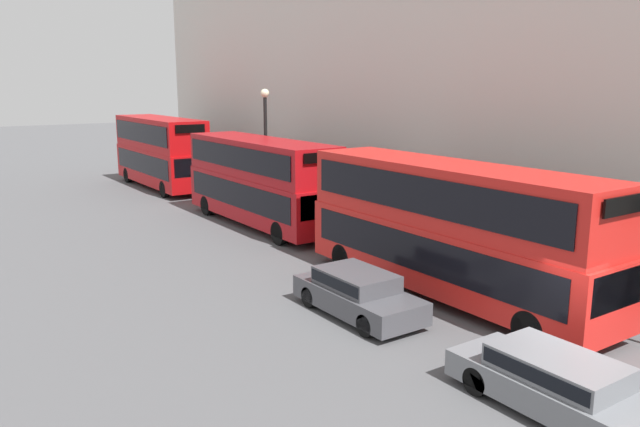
% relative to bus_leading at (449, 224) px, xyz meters
% --- Properties ---
extents(ground_plane, '(200.00, 200.00, 0.00)m').
position_rel_bus_leading_xyz_m(ground_plane, '(-1.60, -5.65, -2.35)').
color(ground_plane, '#515154').
extents(bus_leading, '(2.59, 11.31, 4.26)m').
position_rel_bus_leading_xyz_m(bus_leading, '(0.00, 0.00, 0.00)').
color(bus_leading, red).
rests_on(bus_leading, ground).
extents(bus_second_in_queue, '(2.59, 10.50, 4.12)m').
position_rel_bus_leading_xyz_m(bus_second_in_queue, '(0.00, 12.22, -0.07)').
color(bus_second_in_queue, '#A80F14').
rests_on(bus_second_in_queue, ground).
extents(bus_third_in_queue, '(2.59, 10.14, 4.52)m').
position_rel_bus_leading_xyz_m(bus_third_in_queue, '(0.00, 25.39, 0.13)').
color(bus_third_in_queue, '#B20C0F').
rests_on(bus_third_in_queue, ground).
extents(car_dark_sedan, '(1.79, 4.77, 1.26)m').
position_rel_bus_leading_xyz_m(car_dark_sedan, '(-3.40, -6.49, -1.68)').
color(car_dark_sedan, slate).
rests_on(car_dark_sedan, ground).
extents(car_hatchback, '(1.81, 4.32, 1.32)m').
position_rel_bus_leading_xyz_m(car_hatchback, '(-3.40, 0.27, -1.65)').
color(car_hatchback, '#47474C').
rests_on(car_hatchback, ground).
extents(street_lamp, '(0.44, 0.44, 6.41)m').
position_rel_bus_leading_xyz_m(street_lamp, '(1.71, 14.65, 1.61)').
color(street_lamp, black).
rests_on(street_lamp, ground).
extents(pedestrian, '(0.36, 0.36, 1.58)m').
position_rel_bus_leading_xyz_m(pedestrian, '(2.92, 11.91, -1.63)').
color(pedestrian, maroon).
rests_on(pedestrian, ground).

